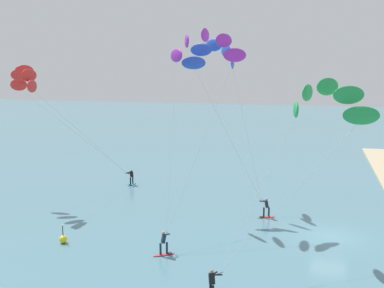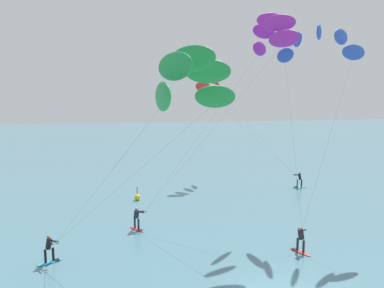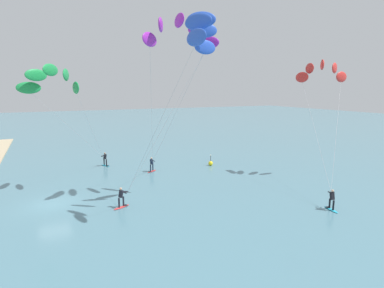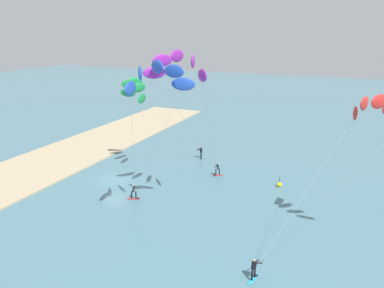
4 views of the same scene
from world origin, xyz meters
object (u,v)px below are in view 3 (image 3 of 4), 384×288
(kitesurfer_nearshore, at_px, (322,75))
(marker_buoy, at_px, (211,163))
(kitesurfer_mid_water, at_px, (198,38))
(kitesurfer_far_out, at_px, (54,83))
(kitesurfer_downwind, at_px, (178,38))

(kitesurfer_nearshore, relative_size, marker_buoy, 9.05)
(kitesurfer_mid_water, distance_m, kitesurfer_far_out, 14.89)
(kitesurfer_far_out, relative_size, kitesurfer_downwind, 0.76)
(kitesurfer_mid_water, height_order, kitesurfer_far_out, kitesurfer_mid_water)
(kitesurfer_far_out, distance_m, marker_buoy, 19.99)
(kitesurfer_far_out, bearing_deg, marker_buoy, 95.28)
(kitesurfer_mid_water, distance_m, kitesurfer_downwind, 3.99)
(kitesurfer_downwind, bearing_deg, kitesurfer_mid_water, -1.89)
(kitesurfer_far_out, height_order, kitesurfer_downwind, kitesurfer_downwind)
(kitesurfer_nearshore, distance_m, kitesurfer_far_out, 26.55)
(kitesurfer_mid_water, bearing_deg, kitesurfer_nearshore, 102.75)
(kitesurfer_nearshore, height_order, kitesurfer_downwind, kitesurfer_downwind)
(kitesurfer_downwind, relative_size, marker_buoy, 11.15)
(kitesurfer_nearshore, bearing_deg, marker_buoy, -139.23)
(kitesurfer_far_out, bearing_deg, kitesurfer_mid_water, 39.07)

